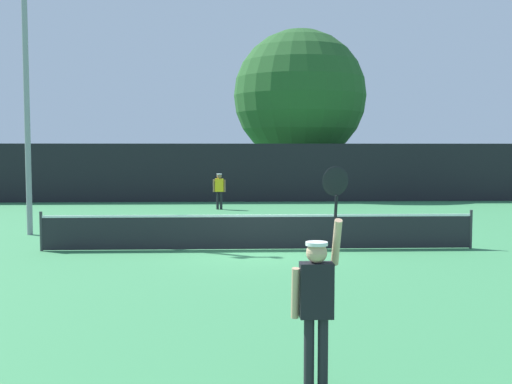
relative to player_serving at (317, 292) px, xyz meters
The scene contains 11 objects.
ground_plane 10.00m from the player_serving, 91.37° to the left, with size 120.00×120.00×0.00m, color #387F4C.
tennis_net 9.96m from the player_serving, 91.37° to the left, with size 11.83×0.08×1.07m.
perimeter_fence 25.08m from the player_serving, 90.54° to the left, with size 37.52×0.12×2.99m, color black.
player_serving is the anchor object (origin of this frame).
player_receiving 21.20m from the player_serving, 94.17° to the left, with size 0.57×0.24×1.62m.
tennis_ball 12.14m from the player_serving, 92.01° to the left, with size 0.07×0.07×0.07m, color #CCE033.
light_pole 15.71m from the player_serving, 119.51° to the left, with size 1.18×0.28×9.68m.
large_tree 30.14m from the player_serving, 84.22° to the left, with size 7.69×7.69×9.64m.
parked_car_near 30.31m from the player_serving, 86.33° to the left, with size 2.30×4.36×1.69m.
parked_car_mid 31.61m from the player_serving, 78.55° to the left, with size 1.95×4.22×1.69m.
parked_car_far 33.87m from the player_serving, 73.77° to the left, with size 2.18×4.32×1.69m.
Camera 1 is at (-0.73, -16.91, 2.79)m, focal length 43.84 mm.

